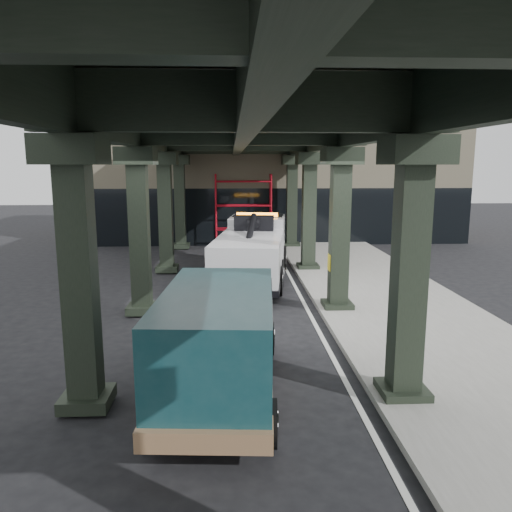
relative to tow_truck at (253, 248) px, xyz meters
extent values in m
plane|color=black|center=(-0.18, -6.26, -1.29)|extent=(90.00, 90.00, 0.00)
cube|color=gray|center=(4.32, -4.26, -1.22)|extent=(5.00, 40.00, 0.15)
cube|color=silver|center=(1.52, -4.26, -1.29)|extent=(0.12, 38.00, 0.01)
cube|color=black|center=(2.42, -10.26, 1.21)|extent=(0.55, 0.55, 5.00)
cube|color=black|center=(2.42, -10.26, 3.46)|extent=(1.10, 1.10, 0.50)
cube|color=black|center=(2.42, -10.26, -1.11)|extent=(0.90, 0.90, 0.24)
cube|color=black|center=(2.42, -4.26, 1.21)|extent=(0.55, 0.55, 5.00)
cube|color=black|center=(2.42, -4.26, 3.46)|extent=(1.10, 1.10, 0.50)
cube|color=black|center=(2.42, -4.26, -1.11)|extent=(0.90, 0.90, 0.24)
cube|color=black|center=(2.42, 1.74, 1.21)|extent=(0.55, 0.55, 5.00)
cube|color=black|center=(2.42, 1.74, 3.46)|extent=(1.10, 1.10, 0.50)
cube|color=black|center=(2.42, 1.74, -1.11)|extent=(0.90, 0.90, 0.24)
cube|color=black|center=(2.42, 7.74, 1.21)|extent=(0.55, 0.55, 5.00)
cube|color=black|center=(2.42, 7.74, 3.46)|extent=(1.10, 1.10, 0.50)
cube|color=black|center=(2.42, 7.74, -1.11)|extent=(0.90, 0.90, 0.24)
cube|color=black|center=(-3.58, -10.26, 1.21)|extent=(0.55, 0.55, 5.00)
cube|color=black|center=(-3.58, -10.26, 3.46)|extent=(1.10, 1.10, 0.50)
cube|color=black|center=(-3.58, -10.26, -1.11)|extent=(0.90, 0.90, 0.24)
cube|color=black|center=(-3.58, -4.26, 1.21)|extent=(0.55, 0.55, 5.00)
cube|color=black|center=(-3.58, -4.26, 3.46)|extent=(1.10, 1.10, 0.50)
cube|color=black|center=(-3.58, -4.26, -1.11)|extent=(0.90, 0.90, 0.24)
cube|color=black|center=(-3.58, 1.74, 1.21)|extent=(0.55, 0.55, 5.00)
cube|color=black|center=(-3.58, 1.74, 3.46)|extent=(1.10, 1.10, 0.50)
cube|color=black|center=(-3.58, 1.74, -1.11)|extent=(0.90, 0.90, 0.24)
cube|color=black|center=(-3.58, 7.74, 1.21)|extent=(0.55, 0.55, 5.00)
cube|color=black|center=(-3.58, 7.74, 3.46)|extent=(1.10, 1.10, 0.50)
cube|color=black|center=(-3.58, 7.74, -1.11)|extent=(0.90, 0.90, 0.24)
cube|color=black|center=(2.42, -4.26, 4.26)|extent=(0.35, 32.00, 1.10)
cube|color=black|center=(-3.58, -4.26, 4.26)|extent=(0.35, 32.00, 1.10)
cube|color=black|center=(-0.58, -4.26, 4.26)|extent=(0.35, 32.00, 1.10)
cube|color=black|center=(-0.58, -4.26, 4.96)|extent=(7.40, 32.00, 0.30)
cube|color=#C6B793|center=(1.82, 13.74, 2.71)|extent=(22.00, 10.00, 8.00)
cylinder|color=#B40E1C|center=(-1.68, 8.64, 0.71)|extent=(0.08, 0.08, 4.00)
cylinder|color=#B40E1C|center=(-1.68, 7.84, 0.71)|extent=(0.08, 0.08, 4.00)
cylinder|color=#B40E1C|center=(1.32, 8.64, 0.71)|extent=(0.08, 0.08, 4.00)
cylinder|color=#B40E1C|center=(1.32, 7.84, 0.71)|extent=(0.08, 0.08, 4.00)
cylinder|color=#B40E1C|center=(-0.18, 8.64, -0.29)|extent=(3.00, 0.08, 0.08)
cylinder|color=#B40E1C|center=(-0.18, 8.64, 1.01)|extent=(3.00, 0.08, 0.08)
cylinder|color=#B40E1C|center=(-0.18, 8.64, 2.31)|extent=(3.00, 0.08, 0.08)
cube|color=black|center=(-0.07, -0.49, -0.62)|extent=(1.93, 7.23, 0.24)
cube|color=silver|center=(0.27, 1.92, 0.19)|extent=(2.54, 2.58, 1.72)
cube|color=silver|center=(0.40, 2.92, -0.29)|extent=(2.32, 0.97, 0.86)
cube|color=black|center=(0.30, 2.16, 0.67)|extent=(2.25, 1.52, 0.81)
cube|color=silver|center=(-0.22, -1.58, 0.00)|extent=(2.93, 5.05, 1.34)
cube|color=orange|center=(0.24, 1.73, 1.15)|extent=(1.74, 0.50, 0.15)
cube|color=black|center=(0.04, 0.31, 0.96)|extent=(1.59, 0.78, 0.57)
cylinder|color=black|center=(-0.19, -1.39, 0.72)|extent=(0.68, 3.34, 1.28)
cube|color=black|center=(-0.55, -4.00, -0.96)|extent=(0.47, 1.37, 0.17)
cube|color=black|center=(-0.64, -4.66, -1.00)|extent=(1.55, 0.45, 0.17)
cylinder|color=black|center=(-0.74, 2.35, -0.77)|extent=(0.48, 1.09, 1.05)
cylinder|color=silver|center=(-0.74, 2.35, -0.77)|extent=(0.45, 0.62, 0.58)
cylinder|color=black|center=(1.35, 2.06, -0.77)|extent=(0.48, 1.09, 1.05)
cylinder|color=silver|center=(1.35, 2.06, -0.77)|extent=(0.45, 0.62, 0.58)
cylinder|color=black|center=(-1.17, -0.78, -0.77)|extent=(0.48, 1.09, 1.05)
cylinder|color=silver|center=(-1.17, -0.78, -0.77)|extent=(0.45, 0.62, 0.58)
cylinder|color=black|center=(0.91, -1.06, -0.77)|extent=(0.48, 1.09, 1.05)
cylinder|color=silver|center=(0.91, -1.06, -0.77)|extent=(0.45, 0.62, 0.58)
cylinder|color=black|center=(-1.34, -2.01, -0.77)|extent=(0.48, 1.09, 1.05)
cylinder|color=silver|center=(-1.34, -2.01, -0.77)|extent=(0.45, 0.62, 0.58)
cylinder|color=black|center=(0.75, -2.29, -0.77)|extent=(0.48, 1.09, 1.05)
cylinder|color=silver|center=(0.75, -2.29, -0.77)|extent=(0.45, 0.62, 0.58)
cube|color=#123B41|center=(-0.93, -7.62, -0.39)|extent=(2.02, 1.18, 0.85)
cube|color=#123B41|center=(-1.12, -10.23, -0.01)|extent=(2.30, 4.41, 1.85)
cube|color=#946D4B|center=(-1.09, -9.85, -0.77)|extent=(2.42, 5.45, 0.33)
cube|color=black|center=(-0.96, -8.00, 0.37)|extent=(1.88, 0.54, 0.79)
cube|color=black|center=(-1.10, -9.94, 0.47)|extent=(2.27, 3.56, 0.52)
cube|color=silver|center=(-0.89, -7.12, -0.77)|extent=(1.90, 0.25, 0.28)
cylinder|color=black|center=(-1.88, -7.60, -0.89)|extent=(0.32, 0.82, 0.80)
cylinder|color=silver|center=(-1.88, -7.60, -0.89)|extent=(0.34, 0.46, 0.44)
cylinder|color=black|center=(0.02, -7.74, -0.89)|extent=(0.32, 0.82, 0.80)
cylinder|color=silver|center=(0.02, -7.74, -0.89)|extent=(0.34, 0.46, 0.44)
cylinder|color=black|center=(-2.17, -11.58, -0.89)|extent=(0.32, 0.82, 0.80)
cylinder|color=silver|center=(-2.17, -11.58, -0.89)|extent=(0.34, 0.46, 0.44)
cylinder|color=black|center=(-0.28, -11.72, -0.89)|extent=(0.32, 0.82, 0.80)
cylinder|color=silver|center=(-0.28, -11.72, -0.89)|extent=(0.34, 0.46, 0.44)
camera|label=1|loc=(-0.85, -19.10, 3.21)|focal=35.00mm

